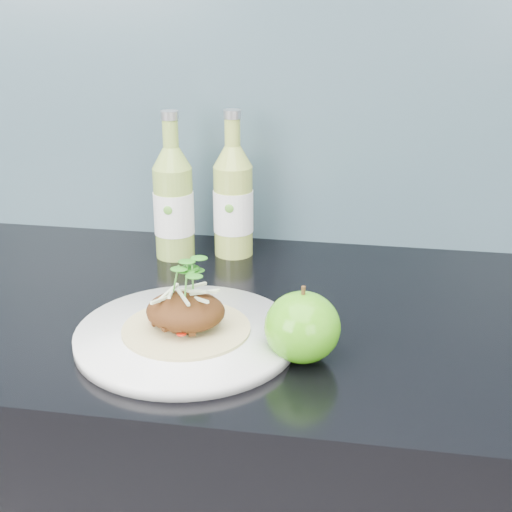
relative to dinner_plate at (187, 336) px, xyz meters
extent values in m
cube|color=#73A1B5|center=(0.00, 0.41, 0.34)|extent=(4.00, 0.02, 0.70)
cylinder|color=white|center=(0.00, 0.00, 0.00)|extent=(0.36, 0.36, 0.02)
cylinder|color=tan|center=(0.00, 0.00, 0.01)|extent=(0.16, 0.16, 0.00)
ellipsoid|color=#4F290E|center=(0.00, 0.00, 0.03)|extent=(0.10, 0.09, 0.05)
ellipsoid|color=#358D0F|center=(0.15, -0.02, 0.04)|extent=(0.10, 0.10, 0.09)
cylinder|color=#472D14|center=(0.15, -0.02, 0.08)|extent=(0.01, 0.00, 0.01)
cylinder|color=#8EAE48|center=(-0.10, 0.29, 0.07)|extent=(0.07, 0.07, 0.15)
cone|color=#8EAE48|center=(-0.10, 0.29, 0.16)|extent=(0.06, 0.06, 0.03)
cylinder|color=#8EAE48|center=(-0.10, 0.29, 0.20)|extent=(0.03, 0.03, 0.04)
cylinder|color=silver|center=(-0.10, 0.29, 0.23)|extent=(0.03, 0.03, 0.01)
cylinder|color=white|center=(-0.10, 0.29, 0.07)|extent=(0.07, 0.07, 0.07)
ellipsoid|color=#59A533|center=(-0.10, 0.26, 0.08)|extent=(0.01, 0.00, 0.01)
cylinder|color=#9CB149|center=(0.00, 0.32, 0.07)|extent=(0.08, 0.08, 0.15)
cone|color=#9CB149|center=(0.00, 0.32, 0.16)|extent=(0.06, 0.06, 0.03)
cylinder|color=#9CB149|center=(0.00, 0.32, 0.20)|extent=(0.03, 0.03, 0.04)
cylinder|color=silver|center=(0.00, 0.32, 0.23)|extent=(0.03, 0.03, 0.01)
cylinder|color=white|center=(0.00, 0.32, 0.07)|extent=(0.08, 0.08, 0.07)
ellipsoid|color=#59A533|center=(0.00, 0.28, 0.08)|extent=(0.01, 0.00, 0.01)
camera|label=1|loc=(0.23, -0.79, 0.43)|focal=50.00mm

